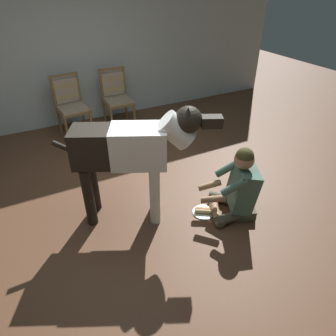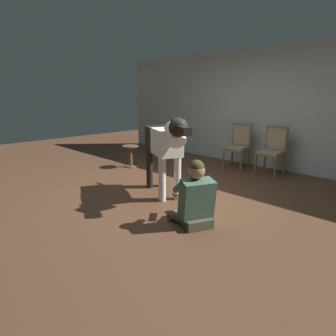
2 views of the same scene
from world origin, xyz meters
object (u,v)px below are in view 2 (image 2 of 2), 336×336
object	(u,v)px
person_sitting_on_floor	(195,199)
large_dog	(165,144)
hot_dog_on_plate	(184,212)
dining_chair_left_of_pair	(239,144)
round_side_table	(131,154)
dining_chair_right_of_pair	(273,148)

from	to	relation	value
person_sitting_on_floor	large_dog	bearing A→B (deg)	154.44
person_sitting_on_floor	hot_dog_on_plate	bearing A→B (deg)	154.44
dining_chair_left_of_pair	round_side_table	bearing A→B (deg)	-136.16
dining_chair_left_of_pair	hot_dog_on_plate	bearing A→B (deg)	-73.16
dining_chair_left_of_pair	person_sitting_on_floor	world-z (taller)	dining_chair_left_of_pair
large_dog	hot_dog_on_plate	bearing A→B (deg)	-25.56
hot_dog_on_plate	large_dog	bearing A→B (deg)	154.44
dining_chair_right_of_pair	large_dog	bearing A→B (deg)	-104.64
dining_chair_left_of_pair	dining_chair_right_of_pair	bearing A→B (deg)	0.03
person_sitting_on_floor	round_side_table	size ratio (longest dim) A/B	1.72
hot_dog_on_plate	round_side_table	xyz separation A→B (m)	(-2.59, 1.10, 0.26)
dining_chair_left_of_pair	large_dog	xyz separation A→B (m)	(0.15, -2.45, 0.31)
dining_chair_left_of_pair	dining_chair_right_of_pair	size ratio (longest dim) A/B	1.00
dining_chair_left_of_pair	dining_chair_right_of_pair	distance (m)	0.79
dining_chair_right_of_pair	large_dog	size ratio (longest dim) A/B	0.64
dining_chair_right_of_pair	person_sitting_on_floor	xyz separation A→B (m)	(0.37, -2.94, -0.20)
person_sitting_on_floor	large_dog	xyz separation A→B (m)	(-1.01, 0.49, 0.50)
dining_chair_right_of_pair	hot_dog_on_plate	world-z (taller)	dining_chair_right_of_pair
person_sitting_on_floor	round_side_table	xyz separation A→B (m)	(-2.91, 1.26, -0.06)
large_dog	dining_chair_right_of_pair	bearing A→B (deg)	75.36
dining_chair_left_of_pair	large_dog	bearing A→B (deg)	-86.53
hot_dog_on_plate	round_side_table	size ratio (longest dim) A/B	0.53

